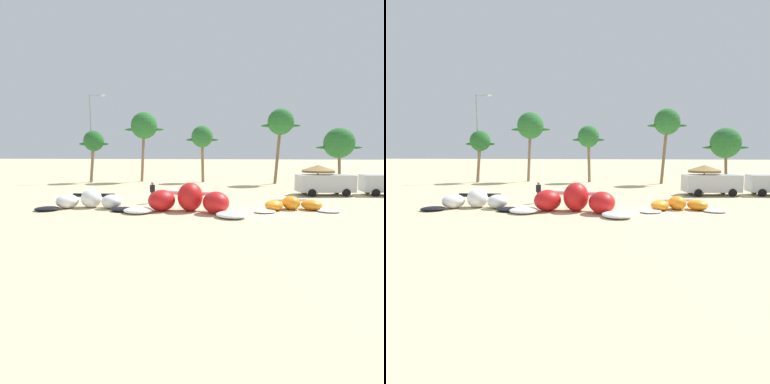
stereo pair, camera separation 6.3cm
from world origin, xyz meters
The scene contains 13 objects.
ground_plane centered at (0.00, 0.00, 0.00)m, with size 260.00×260.00×0.00m, color beige.
kite_far_left centered at (-11.84, 0.11, 0.51)m, with size 7.13×3.37×1.32m.
kite_left centered at (-4.82, -0.77, 0.73)m, with size 8.26×4.51×1.91m.
kite_left_of_center centered at (2.13, 0.64, 0.36)m, with size 5.95×3.14×0.93m.
beach_umbrella_near_van centered at (6.08, 9.99, 2.34)m, with size 3.05×3.05×2.69m.
parked_car_second centered at (6.37, 8.97, 1.09)m, with size 5.09×2.66×1.84m.
person_near_kites centered at (-7.96, 2.89, 0.82)m, with size 0.36×0.24×1.62m.
palm_leftmost centered at (-18.72, 19.40, 5.05)m, with size 3.79×2.53×6.43m.
palm_left centered at (-12.78, 21.34, 7.04)m, with size 5.05×3.37×8.82m.
palm_left_of_gap centered at (-5.36, 21.13, 5.60)m, with size 4.05×2.70×7.06m.
palm_center_left centered at (4.04, 19.80, 7.24)m, with size 4.64×3.09×8.92m.
palm_center_right centered at (11.89, 23.21, 4.89)m, with size 5.75×3.83×6.85m.
lamppost_west centered at (-19.36, 20.64, 6.09)m, with size 2.10×0.24×10.99m.
Camera 1 is at (-2.44, -23.57, 4.06)m, focal length 33.16 mm.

